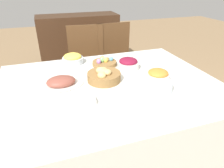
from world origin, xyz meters
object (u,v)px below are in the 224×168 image
object	(u,v)px
chair_far_right	(117,62)
sideboard	(79,45)
carrot_bowl	(158,76)
chair_far_center	(88,65)
pineapple_bowl	(73,59)
butter_dish	(87,101)
dinner_plate	(143,111)
knife	(166,107)
fork	(119,117)
egg_basket	(104,63)
spoon	(171,106)
ham_platter	(61,82)
drinking_cup	(167,87)
bread_basket	(104,75)
beet_salad_bowl	(128,64)

from	to	relation	value
chair_far_right	sideboard	xyz separation A→B (m)	(-0.29, 1.01, -0.04)
carrot_bowl	chair_far_center	bearing A→B (deg)	105.80
pineapple_bowl	butter_dish	distance (m)	0.68
chair_far_center	pineapple_bowl	bearing A→B (deg)	-112.41
dinner_plate	knife	bearing A→B (deg)	0.00
carrot_bowl	fork	world-z (taller)	carrot_bowl
chair_far_center	fork	size ratio (longest dim) A/B	5.51
chair_far_right	egg_basket	world-z (taller)	chair_far_right
spoon	chair_far_right	bearing A→B (deg)	81.81
ham_platter	butter_dish	xyz separation A→B (m)	(0.12, -0.29, -0.01)
drinking_cup	egg_basket	bearing A→B (deg)	113.69
bread_basket	dinner_plate	bearing A→B (deg)	-77.30
chair_far_right	pineapple_bowl	distance (m)	0.80
egg_basket	pineapple_bowl	distance (m)	0.29
sideboard	chair_far_center	bearing A→B (deg)	-94.07
ham_platter	dinner_plate	size ratio (longest dim) A/B	1.25
pineapple_bowl	beet_salad_bowl	size ratio (longest dim) A/B	1.01
dinner_plate	fork	world-z (taller)	dinner_plate
chair_far_center	fork	bearing A→B (deg)	-91.14
ham_platter	chair_far_right	bearing A→B (deg)	49.62
knife	fork	bearing A→B (deg)	-177.96
bread_basket	spoon	distance (m)	0.53
knife	chair_far_center	bearing A→B (deg)	99.90
carrot_bowl	butter_dish	size ratio (longest dim) A/B	1.67
chair_far_right	pineapple_bowl	size ratio (longest dim) A/B	5.22
chair_far_right	drinking_cup	distance (m)	1.22
butter_dish	ham_platter	bearing A→B (deg)	112.99
chair_far_center	chair_far_right	distance (m)	0.36
pineapple_bowl	butter_dish	size ratio (longest dim) A/B	1.80
sideboard	egg_basket	bearing A→B (deg)	-91.77
ham_platter	fork	distance (m)	0.54
chair_far_center	drinking_cup	size ratio (longest dim) A/B	11.49
knife	egg_basket	bearing A→B (deg)	104.49
carrot_bowl	dinner_plate	distance (m)	0.40
sideboard	beet_salad_bowl	size ratio (longest dim) A/B	6.80
knife	butter_dish	bearing A→B (deg)	158.68
chair_far_center	bread_basket	size ratio (longest dim) A/B	3.87
chair_far_center	spoon	distance (m)	1.37
beet_salad_bowl	carrot_bowl	bearing A→B (deg)	-70.85
chair_far_right	beet_salad_bowl	world-z (taller)	chair_far_right
carrot_bowl	spoon	world-z (taller)	carrot_bowl
chair_far_center	sideboard	size ratio (longest dim) A/B	0.78
ham_platter	chair_far_center	bearing A→B (deg)	66.54
chair_far_right	beet_salad_bowl	distance (m)	0.81
chair_far_right	knife	xyz separation A→B (m)	(-0.17, -1.34, 0.24)
carrot_bowl	fork	xyz separation A→B (m)	(-0.41, -0.30, -0.05)
sideboard	bread_basket	xyz separation A→B (m)	(-0.14, -1.89, 0.32)
fork	drinking_cup	distance (m)	0.42
egg_basket	dinner_plate	distance (m)	0.74
sideboard	fork	distance (m)	2.37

